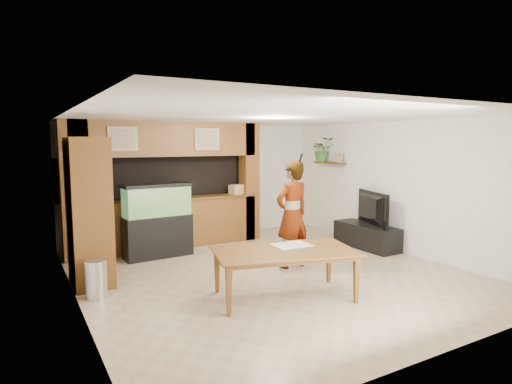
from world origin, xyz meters
TOP-DOWN VIEW (x-y plane):
  - floor at (0.00, 0.00)m, footprint 6.50×6.50m
  - ceiling at (0.00, 0.00)m, footprint 6.50×6.50m
  - wall_back at (0.00, 3.25)m, footprint 6.00×0.00m
  - wall_left at (-3.00, 0.00)m, footprint 0.00×6.50m
  - wall_right at (3.00, 0.00)m, footprint 0.00×6.50m
  - partition at (-0.95, 2.64)m, footprint 4.20×0.99m
  - wall_clock at (-2.97, 1.00)m, footprint 0.05×0.25m
  - wall_shelf at (2.85, 1.95)m, footprint 0.25×0.90m
  - pantry_cabinet at (-2.70, 0.91)m, footprint 0.57×0.93m
  - trash_can at (-2.74, 0.21)m, footprint 0.30×0.30m
  - aquarium at (-1.33, 1.95)m, footprint 1.27×0.48m
  - tv_stand at (2.65, 0.48)m, footprint 0.54×1.47m
  - television at (2.65, 0.48)m, footprint 0.51×1.19m
  - photo_frame at (2.85, 1.62)m, footprint 0.04×0.17m
  - potted_plant at (2.82, 2.19)m, footprint 0.66×0.63m
  - person at (0.51, 0.11)m, footprint 0.73×0.53m
  - microphone at (0.56, -0.05)m, footprint 0.04×0.11m
  - dining_table at (-0.45, -1.12)m, footprint 2.18×1.57m
  - newspaper_a at (-0.20, -0.91)m, footprint 0.55×0.41m
  - counter_box at (0.63, 2.45)m, footprint 0.36×0.29m

SIDE VIEW (x-z plane):
  - floor at x=0.00m, z-range 0.00..0.00m
  - tv_stand at x=2.65m, z-range 0.00..0.49m
  - trash_can at x=-2.74m, z-range 0.00..0.55m
  - dining_table at x=-0.45m, z-range 0.00..0.69m
  - aquarium at x=-1.33m, z-range -0.02..1.40m
  - newspaper_a at x=-0.20m, z-range 0.69..0.70m
  - television at x=2.65m, z-range 0.49..1.18m
  - person at x=0.51m, z-range 0.00..1.87m
  - pantry_cabinet at x=-2.70m, z-range 0.00..2.26m
  - counter_box at x=0.63m, z-range 1.04..1.25m
  - wall_back at x=0.00m, z-range -1.70..4.30m
  - wall_left at x=-3.00m, z-range -1.95..4.55m
  - wall_right at x=3.00m, z-range -1.95..4.55m
  - partition at x=-0.95m, z-range 0.01..2.61m
  - wall_shelf at x=2.85m, z-range 1.68..1.72m
  - photo_frame at x=2.85m, z-range 1.72..1.94m
  - wall_clock at x=-2.97m, z-range 1.77..2.02m
  - microphone at x=0.56m, z-range 1.83..2.00m
  - potted_plant at x=2.82m, z-range 1.72..2.30m
  - ceiling at x=0.00m, z-range 2.60..2.60m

